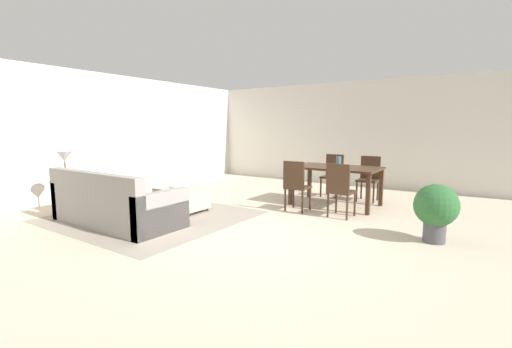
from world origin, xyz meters
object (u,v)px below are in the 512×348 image
(side_table, at_px, (67,187))
(book_on_ottoman, at_px, (178,187))
(couch, at_px, (115,206))
(dining_chair_near_right, at_px, (340,187))
(ottoman_table, at_px, (181,198))
(dining_chair_near_left, at_px, (296,183))
(dining_chair_far_left, at_px, (333,173))
(dining_table, at_px, (336,171))
(vase_centerpiece, at_px, (339,162))
(table_lamp, at_px, (64,158))
(dining_chair_far_right, at_px, (369,176))
(potted_plant, at_px, (436,208))

(side_table, relative_size, book_on_ottoman, 2.19)
(couch, height_order, book_on_ottoman, couch)
(dining_chair_near_right, relative_size, book_on_ottoman, 3.54)
(ottoman_table, xyz_separation_m, book_on_ottoman, (-0.09, 0.00, 0.19))
(dining_chair_near_left, bearing_deg, book_on_ottoman, -148.79)
(dining_chair_far_left, xyz_separation_m, book_on_ottoman, (-1.85, -2.87, -0.09))
(dining_table, bearing_deg, side_table, -139.42)
(vase_centerpiece, height_order, book_on_ottoman, vase_centerpiece)
(table_lamp, distance_m, dining_chair_near_right, 4.83)
(side_table, distance_m, table_lamp, 0.53)
(dining_chair_far_left, height_order, dining_chair_far_right, same)
(dining_chair_far_right, height_order, vase_centerpiece, vase_centerpiece)
(side_table, relative_size, dining_chair_near_right, 0.62)
(dining_chair_near_right, xyz_separation_m, dining_chair_far_left, (-0.81, 1.73, 0.00))
(side_table, distance_m, dining_chair_near_left, 4.11)
(ottoman_table, xyz_separation_m, dining_chair_far_right, (2.56, 2.83, 0.28))
(couch, xyz_separation_m, ottoman_table, (0.22, 1.22, -0.05))
(ottoman_table, xyz_separation_m, dining_chair_far_left, (1.76, 2.87, 0.28))
(dining_chair_near_right, bearing_deg, ottoman_table, -156.09)
(dining_table, bearing_deg, dining_chair_far_right, 63.57)
(dining_table, height_order, vase_centerpiece, vase_centerpiece)
(book_on_ottoman, height_order, potted_plant, potted_plant)
(table_lamp, xyz_separation_m, dining_chair_near_left, (3.37, 2.34, -0.46))
(dining_table, bearing_deg, potted_plant, -35.80)
(dining_chair_near_right, bearing_deg, couch, -139.81)
(couch, height_order, side_table, couch)
(dining_chair_near_right, bearing_deg, side_table, -150.59)
(dining_table, distance_m, dining_chair_far_right, 0.92)
(side_table, bearing_deg, book_on_ottoman, 38.73)
(potted_plant, bearing_deg, table_lamp, -162.01)
(couch, height_order, dining_chair_far_left, dining_chair_far_left)
(couch, distance_m, dining_chair_far_right, 4.91)
(dining_chair_near_left, xyz_separation_m, dining_chair_far_right, (0.81, 1.71, 0.00))
(vase_centerpiece, height_order, potted_plant, vase_centerpiece)
(couch, distance_m, potted_plant, 4.68)
(dining_chair_near_left, height_order, vase_centerpiece, vase_centerpiece)
(dining_chair_near_left, bearing_deg, dining_chair_near_right, 1.31)
(dining_chair_far_right, xyz_separation_m, potted_plant, (1.51, -2.20, -0.06))
(dining_chair_far_right, xyz_separation_m, vase_centerpiece, (-0.35, -0.85, 0.34))
(dining_chair_near_right, height_order, vase_centerpiece, vase_centerpiece)
(table_lamp, relative_size, dining_table, 0.32)
(dining_chair_near_right, xyz_separation_m, dining_chair_far_right, (-0.01, 1.69, 0.00))
(table_lamp, height_order, vase_centerpiece, table_lamp)
(table_lamp, distance_m, dining_table, 4.98)
(ottoman_table, height_order, dining_chair_far_right, dining_chair_far_right)
(dining_table, relative_size, book_on_ottoman, 6.29)
(dining_chair_far_right, bearing_deg, potted_plant, -55.44)
(ottoman_table, bearing_deg, book_on_ottoman, 178.03)
(side_table, bearing_deg, dining_table, 40.58)
(dining_table, bearing_deg, book_on_ottoman, -138.22)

